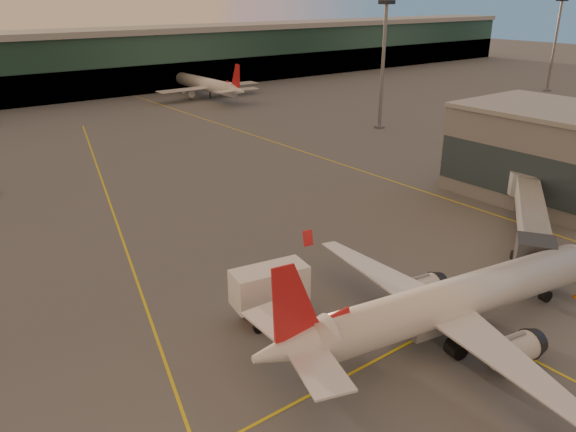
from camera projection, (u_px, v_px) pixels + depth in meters
ground at (467, 368)px, 43.06m from camera, size 600.00×600.00×0.00m
taxi_markings at (138, 219)px, 71.65m from camera, size 100.12×173.00×0.01m
terminal at (5, 69)px, 144.19m from camera, size 400.00×20.00×17.60m
gate_building at (548, 152)px, 77.72m from camera, size 18.40×22.40×12.60m
mast_east_near at (384, 56)px, 114.41m from camera, size 2.40×2.40×25.60m
mast_east_far at (556, 38)px, 159.90m from camera, size 2.40×2.40×25.60m
main_airplane at (447, 304)px, 45.50m from camera, size 34.10×30.92×10.32m
jet_bridge at (530, 212)px, 63.78m from camera, size 23.51×16.68×5.34m
catering_truck at (271, 291)px, 48.38m from camera, size 6.94×3.99×5.08m
pushback_tug at (527, 255)px, 60.31m from camera, size 3.28×2.58×1.49m
cone_nose at (571, 268)px, 58.20m from camera, size 0.40×0.40×0.51m
cone_wing_left at (291, 264)px, 59.01m from camera, size 0.41×0.41×0.52m
cone_fwd at (576, 295)px, 52.99m from camera, size 0.44×0.44×0.56m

